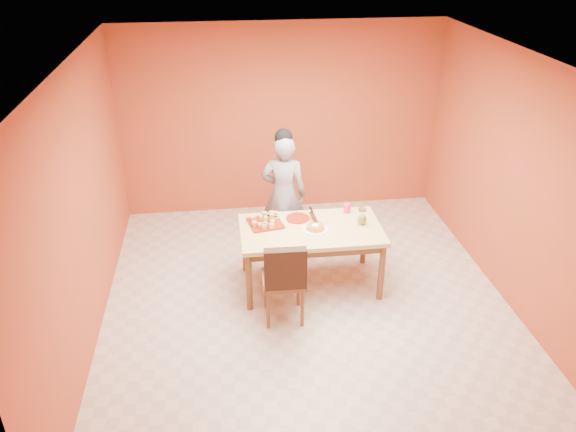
{
  "coord_description": "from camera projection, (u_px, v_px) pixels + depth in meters",
  "views": [
    {
      "loc": [
        -0.87,
        -5.06,
        3.84
      ],
      "look_at": [
        -0.18,
        0.3,
        0.99
      ],
      "focal_mm": 35.0,
      "sensor_mm": 36.0,
      "label": 1
    }
  ],
  "objects": [
    {
      "name": "cake_server",
      "position": [
        314.0,
        217.0,
        6.43
      ],
      "size": [
        0.07,
        0.27,
        0.01
      ],
      "primitive_type": "cube",
      "rotation": [
        0.0,
        0.0,
        0.07
      ],
      "color": "white",
      "rests_on": "sponge_cake"
    },
    {
      "name": "egg_ornament",
      "position": [
        362.0,
        219.0,
        6.38
      ],
      "size": [
        0.13,
        0.12,
        0.14
      ],
      "primitive_type": "ellipsoid",
      "rotation": [
        0.0,
        0.0,
        -0.35
      ],
      "color": "olive",
      "rests_on": "dining_table"
    },
    {
      "name": "wall_back",
      "position": [
        281.0,
        120.0,
        7.89
      ],
      "size": [
        4.5,
        0.0,
        4.5
      ],
      "primitive_type": "plane",
      "rotation": [
        1.57,
        0.0,
        0.0
      ],
      "color": "#BF422C",
      "rests_on": "floor"
    },
    {
      "name": "white_cake_plate",
      "position": [
        315.0,
        229.0,
        6.3
      ],
      "size": [
        0.33,
        0.33,
        0.01
      ],
      "primitive_type": "cylinder",
      "rotation": [
        0.0,
        0.0,
        0.15
      ],
      "color": "white",
      "rests_on": "dining_table"
    },
    {
      "name": "wall_right",
      "position": [
        519.0,
        185.0,
        5.95
      ],
      "size": [
        0.0,
        5.0,
        5.0
      ],
      "primitive_type": "plane",
      "rotation": [
        1.57,
        0.0,
        -1.57
      ],
      "color": "#BF422C",
      "rests_on": "floor"
    },
    {
      "name": "checker_tin",
      "position": [
        362.0,
        210.0,
        6.71
      ],
      "size": [
        0.11,
        0.11,
        0.03
      ],
      "primitive_type": "cylinder",
      "rotation": [
        0.0,
        0.0,
        0.25
      ],
      "color": "#3D2110",
      "rests_on": "dining_table"
    },
    {
      "name": "dining_table",
      "position": [
        311.0,
        235.0,
        6.38
      ],
      "size": [
        1.6,
        0.9,
        0.76
      ],
      "color": "#F3D67F",
      "rests_on": "floor"
    },
    {
      "name": "pastry_pile",
      "position": [
        265.0,
        218.0,
        6.39
      ],
      "size": [
        0.33,
        0.33,
        0.11
      ],
      "primitive_type": null,
      "color": "#E4AD61",
      "rests_on": "pastry_platter"
    },
    {
      "name": "person",
      "position": [
        284.0,
        194.0,
        7.06
      ],
      "size": [
        0.64,
        0.49,
        1.57
      ],
      "primitive_type": "imported",
      "rotation": [
        0.0,
        0.0,
        2.93
      ],
      "color": "gray",
      "rests_on": "floor"
    },
    {
      "name": "magenta_glass",
      "position": [
        347.0,
        208.0,
        6.65
      ],
      "size": [
        0.1,
        0.1,
        0.11
      ],
      "primitive_type": "cylinder",
      "rotation": [
        0.0,
        0.0,
        -0.35
      ],
      "color": "#DA2070",
      "rests_on": "dining_table"
    },
    {
      "name": "sponge_cake",
      "position": [
        315.0,
        227.0,
        6.29
      ],
      "size": [
        0.26,
        0.26,
        0.05
      ],
      "primitive_type": "cylinder",
      "rotation": [
        0.0,
        0.0,
        0.36
      ],
      "color": "gold",
      "rests_on": "white_cake_plate"
    },
    {
      "name": "dining_chair",
      "position": [
        284.0,
        278.0,
        5.89
      ],
      "size": [
        0.46,
        0.54,
        0.98
      ],
      "rotation": [
        0.0,
        0.0,
        -0.03
      ],
      "color": "brown",
      "rests_on": "floor"
    },
    {
      "name": "red_dinner_plate",
      "position": [
        298.0,
        218.0,
        6.53
      ],
      "size": [
        0.35,
        0.35,
        0.02
      ],
      "primitive_type": "cylinder",
      "rotation": [
        0.0,
        0.0,
        -0.39
      ],
      "color": "maroon",
      "rests_on": "dining_table"
    },
    {
      "name": "floor",
      "position": [
        308.0,
        304.0,
        6.33
      ],
      "size": [
        5.0,
        5.0,
        0.0
      ],
      "primitive_type": "plane",
      "color": "beige",
      "rests_on": "ground"
    },
    {
      "name": "wall_left",
      "position": [
        81.0,
        210.0,
        5.44
      ],
      "size": [
        0.0,
        5.0,
        5.0
      ],
      "primitive_type": "plane",
      "rotation": [
        1.57,
        0.0,
        1.57
      ],
      "color": "#BF422C",
      "rests_on": "floor"
    },
    {
      "name": "ceiling",
      "position": [
        312.0,
        63.0,
        5.07
      ],
      "size": [
        5.0,
        5.0,
        0.0
      ],
      "primitive_type": "plane",
      "rotation": [
        3.14,
        0.0,
        0.0
      ],
      "color": "silver",
      "rests_on": "wall_back"
    },
    {
      "name": "pastry_platter",
      "position": [
        265.0,
        223.0,
        6.42
      ],
      "size": [
        0.43,
        0.43,
        0.02
      ],
      "primitive_type": "cube",
      "rotation": [
        0.0,
        0.0,
        0.2
      ],
      "color": "maroon",
      "rests_on": "dining_table"
    }
  ]
}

